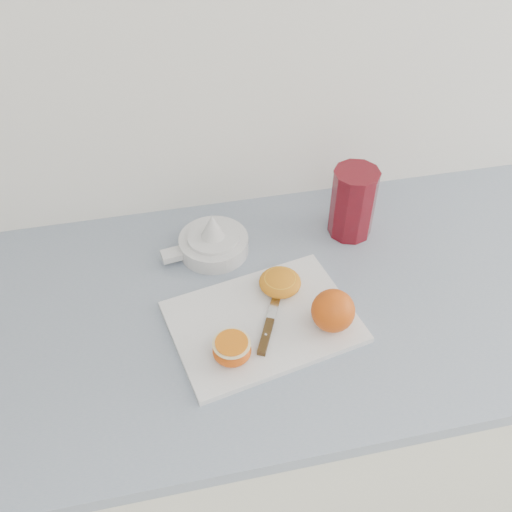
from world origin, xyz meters
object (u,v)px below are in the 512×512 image
at_px(cutting_board, 263,322).
at_px(red_tumbler, 353,205).
at_px(counter, 309,412).
at_px(half_orange, 232,350).
at_px(citrus_juicer, 213,242).

height_order(cutting_board, red_tumbler, red_tumbler).
distance_m(counter, half_orange, 0.53).
relative_size(counter, cutting_board, 7.57).
distance_m(cutting_board, citrus_juicer, 0.22).
relative_size(counter, citrus_juicer, 13.60).
bearing_deg(red_tumbler, citrus_juicer, -179.57).
relative_size(cutting_board, citrus_juicer, 1.80).
bearing_deg(counter, red_tumbler, 56.52).
bearing_deg(citrus_juicer, counter, -37.97).
bearing_deg(half_orange, cutting_board, 44.87).
height_order(cutting_board, half_orange, half_orange).
relative_size(half_orange, citrus_juicer, 0.37).
height_order(counter, cutting_board, cutting_board).
xyz_separation_m(cutting_board, half_orange, (-0.07, -0.07, 0.03)).
height_order(counter, half_orange, half_orange).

